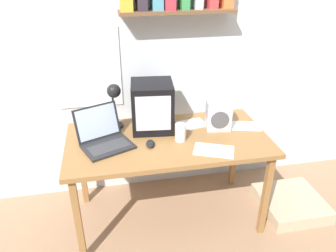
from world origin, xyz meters
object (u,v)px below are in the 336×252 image
Objects in this scene: computer_mouse at (150,144)px; floor_cushion at (291,203)px; desk_lamp at (114,98)px; printed_handout at (214,150)px; corner_desk at (168,145)px; loose_paper_near_laptop at (192,124)px; loose_paper_near_monitor at (243,126)px; juice_glass at (181,133)px; crt_monitor at (152,106)px; laptop at (103,136)px; space_heater at (218,115)px.

floor_cushion is (1.21, -0.03, -0.72)m from computer_mouse.
printed_handout is (0.65, -0.45, -0.26)m from desk_lamp.
corner_desk is 0.30m from loose_paper_near_laptop.
computer_mouse reaches higher than loose_paper_near_monitor.
loose_paper_near_monitor is at bearing 12.78° from juice_glass.
floor_cushion is at bearing -8.74° from crt_monitor.
laptop is 1.77× the size of loose_paper_near_laptop.
desk_lamp is at bearing 41.51° from laptop.
desk_lamp is at bearing 149.66° from corner_desk.
juice_glass is at bearing -31.41° from corner_desk.
loose_paper_near_laptop is (0.38, 0.27, -0.01)m from computer_mouse.
juice_glass is at bearing -28.79° from laptop.
juice_glass is 0.56× the size of space_heater.
floor_cushion is (1.15, -0.30, -0.89)m from crt_monitor.
loose_paper_near_laptop is at bearing 6.17° from crt_monitor.
desk_lamp is 1.60× the size of space_heater.
loose_paper_near_laptop is 0.42m from printed_handout.
desk_lamp reaches higher than loose_paper_near_monitor.
computer_mouse reaches higher than corner_desk.
crt_monitor is 0.37m from loose_paper_near_laptop.
juice_glass is at bearing -42.15° from desk_lamp.
space_heater reaches higher than computer_mouse.
corner_desk is 4.70× the size of printed_handout.
desk_lamp reaches higher than floor_cushion.
computer_mouse is 0.46m from loose_paper_near_laptop.
crt_monitor reaches higher than juice_glass.
corner_desk is 0.54m from desk_lamp.
computer_mouse is at bearing 160.40° from printed_handout.
loose_paper_near_laptop and loose_paper_near_monitor have the same top height.
loose_paper_near_monitor is at bearing 41.85° from printed_handout.
loose_paper_near_laptop is (0.32, 0.00, -0.18)m from crt_monitor.
crt_monitor reaches higher than corner_desk.
computer_mouse is 0.22× the size of floor_cushion.
space_heater is at bearing -31.68° from loose_paper_near_laptop.
crt_monitor is at bearing -179.71° from loose_paper_near_laptop.
laptop is at bearing 174.11° from juice_glass.
desk_lamp reaches higher than crt_monitor.
printed_handout is at bearing -83.60° from loose_paper_near_laptop.
laptop is 3.28× the size of juice_glass.
computer_mouse is at bearing 178.48° from floor_cushion.
loose_paper_near_laptop is at bearing 156.56° from space_heater.
juice_glass is 0.25× the size of floor_cushion.
desk_lamp is 0.66m from loose_paper_near_laptop.
computer_mouse reaches higher than floor_cushion.
loose_paper_near_laptop is (0.70, 0.18, -0.06)m from laptop.
space_heater is 0.79× the size of loose_paper_near_monitor.
loose_paper_near_monitor is (1.10, 0.07, -0.06)m from laptop.
space_heater reaches higher than loose_paper_near_monitor.
desk_lamp is 1.55× the size of loose_paper_near_laptop.
computer_mouse is at bearing -38.78° from laptop.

